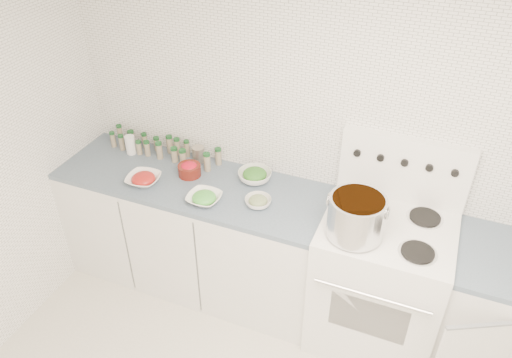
% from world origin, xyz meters
% --- Properties ---
extents(room_walls, '(3.54, 3.04, 2.52)m').
position_xyz_m(room_walls, '(0.00, 0.00, 1.56)').
color(room_walls, white).
rests_on(room_walls, ground).
extents(counter_left, '(1.85, 0.62, 0.90)m').
position_xyz_m(counter_left, '(-0.82, 1.19, 0.45)').
color(counter_left, white).
rests_on(counter_left, ground).
extents(stove, '(0.76, 0.70, 1.36)m').
position_xyz_m(stove, '(0.48, 1.19, 0.50)').
color(stove, white).
rests_on(stove, ground).
extents(stock_pot, '(0.34, 0.32, 0.24)m').
position_xyz_m(stock_pot, '(0.31, 1.03, 1.08)').
color(stock_pot, silver).
rests_on(stock_pot, stove).
extents(bowl_tomato, '(0.24, 0.24, 0.07)m').
position_xyz_m(bowl_tomato, '(-1.10, 1.05, 0.93)').
color(bowl_tomato, white).
rests_on(bowl_tomato, counter_left).
extents(bowl_snowpea, '(0.21, 0.21, 0.07)m').
position_xyz_m(bowl_snowpea, '(-0.64, 1.02, 0.93)').
color(bowl_snowpea, white).
rests_on(bowl_snowpea, counter_left).
extents(bowl_broccoli, '(0.23, 0.23, 0.09)m').
position_xyz_m(bowl_broccoli, '(-0.43, 1.35, 0.94)').
color(bowl_broccoli, white).
rests_on(bowl_broccoli, counter_left).
extents(bowl_zucchini, '(0.21, 0.21, 0.07)m').
position_xyz_m(bowl_zucchini, '(-0.31, 1.11, 0.93)').
color(bowl_zucchini, white).
rests_on(bowl_zucchini, counter_left).
extents(bowl_pepper, '(0.15, 0.15, 0.10)m').
position_xyz_m(bowl_pepper, '(-0.86, 1.25, 0.95)').
color(bowl_pepper, '#56160E').
rests_on(bowl_pepper, counter_left).
extents(salt_canister, '(0.07, 0.07, 0.14)m').
position_xyz_m(salt_canister, '(-1.38, 1.33, 0.97)').
color(salt_canister, white).
rests_on(salt_canister, counter_left).
extents(tin_can, '(0.10, 0.10, 0.11)m').
position_xyz_m(tin_can, '(-0.89, 1.42, 0.96)').
color(tin_can, '#A29889').
rests_on(tin_can, counter_left).
extents(spice_cluster, '(0.86, 0.16, 0.14)m').
position_xyz_m(spice_cluster, '(-1.16, 1.40, 0.96)').
color(spice_cluster, gray).
rests_on(spice_cluster, counter_left).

